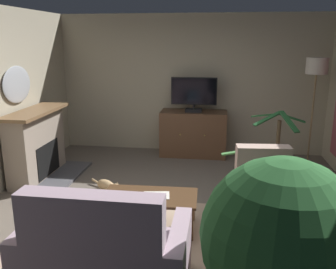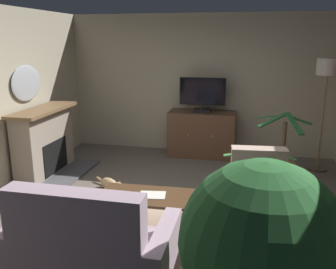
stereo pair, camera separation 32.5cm
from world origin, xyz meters
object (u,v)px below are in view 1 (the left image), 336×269
wall_mirror_oval (17,84)px  floor_lamp (316,78)px  tv_remote (137,196)px  potted_plant_small_fern_corner (282,238)px  cat (107,186)px  fireplace (38,146)px  sofa_floral (104,258)px  tv_cabinet (193,135)px  coffee_table (150,199)px  folded_newspaper (156,195)px  potted_plant_tall_palm_by_window (276,169)px  television (194,94)px  armchair_angled_to_table (264,222)px  potted_plant_on_hearth_side (257,183)px

wall_mirror_oval → floor_lamp: size_ratio=0.41×
tv_remote → potted_plant_small_fern_corner: potted_plant_small_fern_corner is taller
cat → fireplace: bearing=162.5°
tv_remote → potted_plant_small_fern_corner: (1.37, -1.33, 0.35)m
sofa_floral → tv_cabinet: bearing=83.4°
fireplace → coffee_table: fireplace is taller
folded_newspaper → potted_plant_tall_palm_by_window: potted_plant_tall_palm_by_window is taller
sofa_floral → television: bearing=83.4°
armchair_angled_to_table → potted_plant_tall_palm_by_window: (0.39, 1.93, -0.10)m
floor_lamp → potted_plant_tall_palm_by_window: bearing=-127.1°
television → coffee_table: television is taller
potted_plant_small_fern_corner → potted_plant_tall_palm_by_window: (0.42, 3.02, -0.54)m
coffee_table → tv_remote: size_ratio=6.54×
tv_remote → potted_plant_tall_palm_by_window: 2.47m
wall_mirror_oval → television: bearing=29.7°
armchair_angled_to_table → floor_lamp: (1.07, 2.83, 1.20)m
tv_remote → floor_lamp: bearing=99.9°
potted_plant_small_fern_corner → floor_lamp: bearing=74.4°
television → cat: television is taller
sofa_floral → tv_remote: bearing=87.6°
wall_mirror_oval → armchair_angled_to_table: size_ratio=0.72×
folded_newspaper → coffee_table: bearing=174.9°
tv_cabinet → potted_plant_small_fern_corner: potted_plant_small_fern_corner is taller
tv_cabinet → potted_plant_tall_palm_by_window: size_ratio=1.07×
wall_mirror_oval → television: 3.01m
fireplace → sofa_floral: 3.15m
tv_remote → television: bearing=135.2°
fireplace → potted_plant_small_fern_corner: (3.30, -2.75, 0.26)m
television → tv_remote: size_ratio=4.96×
television → cat: size_ratio=1.52×
sofa_floral → coffee_table: bearing=81.2°
potted_plant_on_hearth_side → floor_lamp: floor_lamp is taller
tv_remote → potted_plant_on_hearth_side: (1.46, 1.16, -0.24)m
coffee_table → potted_plant_tall_palm_by_window: bearing=44.8°
tv_remote → coffee_table: bearing=74.5°
coffee_table → armchair_angled_to_table: size_ratio=1.03×
wall_mirror_oval → tv_cabinet: 3.21m
wall_mirror_oval → tv_remote: 2.81m
floor_lamp → wall_mirror_oval: bearing=-165.9°
folded_newspaper → potted_plant_small_fern_corner: size_ratio=0.22×
armchair_angled_to_table → coffee_table: bearing=166.9°
coffee_table → sofa_floral: size_ratio=0.77×
tv_remote → potted_plant_tall_palm_by_window: potted_plant_tall_palm_by_window is taller
coffee_table → sofa_floral: bearing=-98.8°
tv_cabinet → potted_plant_small_fern_corner: (0.95, -4.29, 0.38)m
potted_plant_on_hearth_side → floor_lamp: 2.20m
sofa_floral → fireplace: bearing=126.8°
folded_newspaper → potted_plant_on_hearth_side: size_ratio=0.31×
armchair_angled_to_table → potted_plant_small_fern_corner: size_ratio=0.78×
wall_mirror_oval → potted_plant_on_hearth_side: wall_mirror_oval is taller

